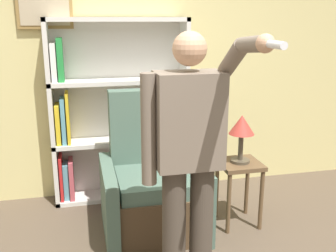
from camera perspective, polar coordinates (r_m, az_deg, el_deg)
The scene contains 6 objects.
wall_back at distance 3.99m, azimuth -4.06°, elevation 10.03°, with size 8.00×0.11×2.80m.
bookcase at distance 3.88m, azimuth -8.37°, elevation 1.75°, with size 1.33×0.28×1.78m.
armchair at distance 3.42m, azimuth -2.40°, elevation -8.92°, with size 0.84×0.81×1.18m.
person_standing at distance 2.37m, azimuth 3.05°, elevation -4.33°, with size 0.55×0.78×1.70m.
side_table at distance 3.49m, azimuth 10.29°, elevation -7.17°, with size 0.35×0.35×0.58m.
table_lamp at distance 3.35m, azimuth 10.64°, elevation -0.38°, with size 0.22×0.22×0.41m.
Camera 1 is at (-0.62, -1.89, 1.76)m, focal length 42.00 mm.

